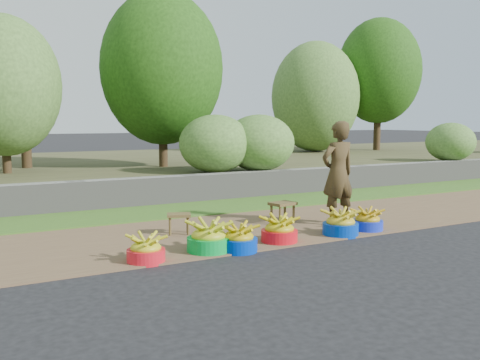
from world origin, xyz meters
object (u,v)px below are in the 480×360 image
basin_e (341,224)px  basin_c (239,239)px  stool_right (283,206)px  vendor_woman (338,173)px  basin_d (279,231)px  basin_f (368,221)px  basin_b (209,238)px  basin_a (146,250)px  stool_left (179,218)px

basin_e → basin_c: bearing=-176.9°
stool_right → vendor_woman: 1.00m
basin_d → basin_f: basin_d is taller
basin_b → basin_c: (0.35, -0.13, -0.02)m
basin_a → basin_b: 0.84m
basin_e → stool_right: 1.13m
basin_a → basin_f: size_ratio=0.98×
basin_b → vendor_woman: vendor_woman is taller
basin_d → stool_right: 1.28m
basin_f → stool_right: (-0.82, 1.03, 0.14)m
basin_c → stool_left: basin_c is taller
basin_b → basin_d: 1.05m
basin_e → vendor_woman: (0.44, 0.62, 0.65)m
basin_c → basin_e: size_ratio=0.93×
basin_b → basin_d: bearing=0.6°
basin_c → basin_e: bearing=3.1°
basin_a → basin_f: (3.45, 0.09, 0.00)m
basin_c → stool_right: stool_right is taller
basin_d → basin_f: size_ratio=1.08×
basin_d → stool_right: (0.74, 1.03, 0.12)m
basin_b → basin_c: size_ratio=1.14×
basin_d → basin_f: bearing=0.1°
basin_a → stool_left: (0.90, 1.18, 0.10)m
basin_e → basin_f: 0.56m
vendor_woman → stool_left: bearing=-11.6°
basin_d → basin_f: (1.56, 0.00, -0.01)m
basin_c → basin_f: (2.26, 0.15, -0.01)m
basin_c → basin_f: basin_c is taller
basin_b → stool_left: (0.07, 1.10, 0.07)m
basin_d → stool_right: size_ratio=1.16×
basin_d → stool_left: bearing=132.1°
stool_right → basin_e: bearing=-76.6°
basin_d → basin_e: (1.00, -0.05, 0.01)m
basin_b → basin_c: basin_b is taller
stool_right → vendor_woman: size_ratio=0.26×
basin_a → basin_d: size_ratio=0.90×
basin_a → vendor_woman: (3.33, 0.65, 0.67)m
basin_b → basin_c: bearing=-21.1°
basin_c → stool_right: size_ratio=1.12×
basin_f → stool_right: stool_right is taller
basin_e → basin_f: size_ratio=1.13×
basin_d → vendor_woman: 1.68m
basin_b → basin_f: bearing=0.3°
basin_f → vendor_woman: (-0.12, 0.56, 0.67)m
stool_right → basin_c: bearing=-140.7°
basin_d → vendor_woman: vendor_woman is taller
basin_a → stool_right: size_ratio=1.05×
basin_b → stool_right: 2.08m
stool_left → stool_right: (1.73, -0.06, 0.03)m
basin_d → basin_e: size_ratio=0.96×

